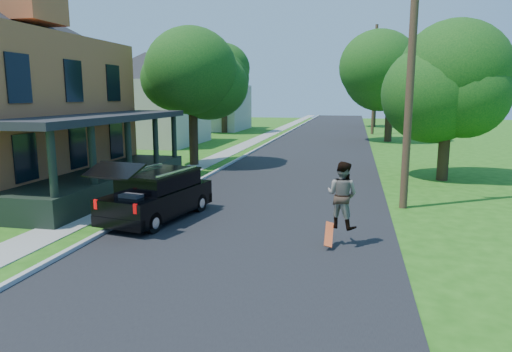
% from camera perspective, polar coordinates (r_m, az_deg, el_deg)
% --- Properties ---
extents(ground, '(140.00, 140.00, 0.00)m').
position_cam_1_polar(ground, '(11.20, -2.86, -10.10)').
color(ground, '#215A12').
rests_on(ground, ground).
extents(street, '(8.00, 120.00, 0.02)m').
position_cam_1_polar(street, '(30.51, 6.92, 2.72)').
color(street, black).
rests_on(street, ground).
extents(curb, '(0.15, 120.00, 0.12)m').
position_cam_1_polar(curb, '(31.14, -0.52, 2.94)').
color(curb, '#A4A49F').
rests_on(curb, ground).
extents(sidewalk, '(1.30, 120.00, 0.03)m').
position_cam_1_polar(sidewalk, '(31.52, -3.28, 3.01)').
color(sidewalk, '#9F9E96').
rests_on(sidewalk, ground).
extents(front_walk, '(6.50, 1.20, 0.03)m').
position_cam_1_polar(front_walk, '(20.63, -24.55, -1.64)').
color(front_walk, '#9F9E96').
rests_on(front_walk, ground).
extents(neighbor_house_mid, '(12.78, 12.78, 8.30)m').
position_cam_1_polar(neighbor_house_mid, '(37.82, -13.48, 10.29)').
color(neighbor_house_mid, '#A8A795').
rests_on(neighbor_house_mid, ground).
extents(neighbor_house_far, '(12.78, 12.78, 8.30)m').
position_cam_1_polar(neighbor_house_far, '(52.71, -5.86, 10.36)').
color(neighbor_house_far, '#A8A795').
rests_on(neighbor_house_far, ground).
extents(black_suv, '(2.39, 4.59, 2.03)m').
position_cam_1_polar(black_suv, '(14.59, -12.22, -2.36)').
color(black_suv, black).
rests_on(black_suv, ground).
extents(skateboarder, '(1.04, 0.95, 1.73)m').
position_cam_1_polar(skateboarder, '(11.92, 10.70, -2.33)').
color(skateboarder, black).
rests_on(skateboarder, ground).
extents(skateboard, '(0.21, 0.67, 0.53)m').
position_cam_1_polar(skateboard, '(11.89, 9.10, -7.30)').
color(skateboard, '#C63E10').
rests_on(skateboard, ground).
extents(tree_left_mid, '(5.09, 5.05, 7.60)m').
position_cam_1_polar(tree_left_mid, '(25.66, -8.03, 12.49)').
color(tree_left_mid, black).
rests_on(tree_left_mid, ground).
extents(tree_left_far, '(7.44, 7.54, 9.92)m').
position_cam_1_polar(tree_left_far, '(48.06, -4.07, 13.07)').
color(tree_left_far, black).
rests_on(tree_left_far, ground).
extents(tree_right_near, '(4.96, 4.88, 7.21)m').
position_cam_1_polar(tree_right_near, '(22.44, 22.89, 11.33)').
color(tree_right_near, black).
rests_on(tree_right_near, ground).
extents(tree_right_mid, '(6.94, 6.96, 10.13)m').
position_cam_1_polar(tree_right_mid, '(40.28, 16.55, 13.70)').
color(tree_right_mid, black).
rests_on(tree_right_mid, ground).
extents(tree_right_far, '(6.09, 5.80, 7.98)m').
position_cam_1_polar(tree_right_far, '(58.85, 14.62, 11.16)').
color(tree_right_far, black).
rests_on(tree_right_far, ground).
extents(utility_pole_near, '(1.62, 0.40, 9.80)m').
position_cam_1_polar(utility_pole_near, '(16.28, 18.87, 13.72)').
color(utility_pole_near, '#3F2C1D').
rests_on(utility_pole_near, ground).
extents(utility_pole_far, '(1.82, 0.31, 10.64)m').
position_cam_1_polar(utility_pole_far, '(47.51, 14.60, 11.70)').
color(utility_pole_far, '#3F2C1D').
rests_on(utility_pole_far, ground).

